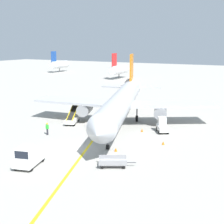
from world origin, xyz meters
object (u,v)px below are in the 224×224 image
object	(u,v)px
baggage_tug_near_wing	(162,126)
belt_loader_forward_hold	(72,118)
baggage_cart_empty_trailing	(113,162)
pushback_tug	(28,157)
safety_cone_nose_left	(142,130)
airliner	(122,102)
baggage_cart_loaded	(99,134)
ground_crew_marshaller	(47,128)
safety_cone_wingtip_left	(163,143)
safety_cone_nose_right	(116,150)

from	to	relation	value
baggage_tug_near_wing	belt_loader_forward_hold	world-z (taller)	belt_loader_forward_hold
baggage_cart_empty_trailing	pushback_tug	bearing A→B (deg)	-152.05
baggage_cart_empty_trailing	safety_cone_nose_left	xyz separation A→B (m)	(-2.20, 12.82, -0.25)
airliner	baggage_tug_near_wing	size ratio (longest dim) A/B	12.62
baggage_cart_loaded	ground_crew_marshaller	bearing A→B (deg)	-159.68
baggage_cart_empty_trailing	safety_cone_wingtip_left	xyz separation A→B (m)	(2.25, 8.87, -0.25)
baggage_cart_loaded	safety_cone_nose_right	bearing A→B (deg)	-40.55
baggage_cart_loaded	safety_cone_nose_right	xyz separation A→B (m)	(4.43, -3.79, -0.25)
safety_cone_nose_right	safety_cone_wingtip_left	world-z (taller)	same
safety_cone_nose_right	baggage_cart_empty_trailing	bearing A→B (deg)	-66.36
safety_cone_nose_left	baggage_cart_empty_trailing	bearing A→B (deg)	-80.25
airliner	baggage_cart_loaded	bearing A→B (deg)	-85.85
airliner	baggage_cart_loaded	xyz separation A→B (m)	(0.57, -7.80, -2.95)
belt_loader_forward_hold	safety_cone_nose_left	bearing A→B (deg)	4.09
baggage_cart_empty_trailing	safety_cone_nose_right	xyz separation A→B (m)	(-1.77, 4.04, -0.25)
pushback_tug	safety_cone_nose_left	size ratio (longest dim) A/B	9.03
safety_cone_nose_right	baggage_tug_near_wing	bearing A→B (deg)	78.01
belt_loader_forward_hold	safety_cone_nose_right	distance (m)	14.20
ground_crew_marshaller	airliner	bearing A→B (deg)	59.32
pushback_tug	baggage_cart_loaded	distance (m)	11.90
safety_cone_nose_left	baggage_cart_loaded	bearing A→B (deg)	-128.73
pushback_tug	ground_crew_marshaller	size ratio (longest dim) A/B	2.34
pushback_tug	belt_loader_forward_hold	xyz separation A→B (m)	(-6.00, 15.99, -0.22)
belt_loader_forward_hold	baggage_cart_loaded	distance (m)	8.42
safety_cone_nose_right	safety_cone_nose_left	bearing A→B (deg)	92.84
baggage_cart_loaded	ground_crew_marshaller	size ratio (longest dim) A/B	1.97
airliner	belt_loader_forward_hold	bearing A→B (deg)	-151.74
baggage_tug_near_wing	pushback_tug	bearing A→B (deg)	-113.61
pushback_tug	safety_cone_nose_right	size ratio (longest dim) A/B	9.03
safety_cone_wingtip_left	ground_crew_marshaller	bearing A→B (deg)	-166.93
pushback_tug	baggage_tug_near_wing	size ratio (longest dim) A/B	1.46
airliner	pushback_tug	world-z (taller)	airliner
baggage_cart_loaded	baggage_tug_near_wing	bearing A→B (deg)	43.13
baggage_cart_empty_trailing	ground_crew_marshaller	xyz separation A→B (m)	(-12.86, 5.37, 0.44)
airliner	safety_cone_nose_right	distance (m)	13.03
safety_cone_nose_right	safety_cone_wingtip_left	xyz separation A→B (m)	(4.02, 4.84, 0.00)
baggage_tug_near_wing	safety_cone_nose_right	xyz separation A→B (m)	(-2.11, -9.92, -0.71)
baggage_tug_near_wing	belt_loader_forward_hold	xyz separation A→B (m)	(-13.85, -1.95, -0.15)
baggage_cart_empty_trailing	safety_cone_wingtip_left	bearing A→B (deg)	75.79
safety_cone_nose_left	safety_cone_nose_right	bearing A→B (deg)	-87.16
safety_cone_nose_left	safety_cone_nose_right	world-z (taller)	same
baggage_cart_empty_trailing	safety_cone_wingtip_left	world-z (taller)	baggage_cart_empty_trailing
baggage_tug_near_wing	safety_cone_nose_left	size ratio (longest dim) A/B	6.19
baggage_tug_near_wing	ground_crew_marshaller	world-z (taller)	baggage_tug_near_wing
baggage_tug_near_wing	safety_cone_nose_left	distance (m)	2.88
baggage_cart_empty_trailing	airliner	bearing A→B (deg)	113.41
pushback_tug	baggage_cart_empty_trailing	distance (m)	8.51
pushback_tug	baggage_tug_near_wing	distance (m)	19.58
baggage_tug_near_wing	safety_cone_nose_right	world-z (taller)	baggage_tug_near_wing
belt_loader_forward_hold	ground_crew_marshaller	world-z (taller)	belt_loader_forward_hold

